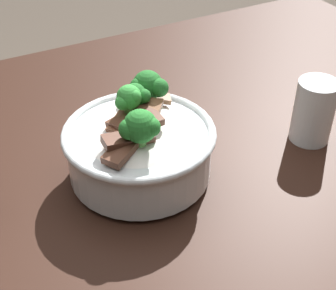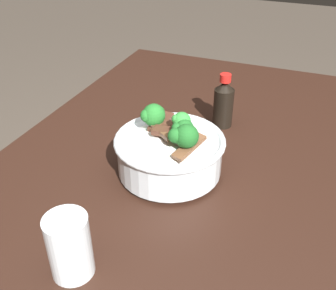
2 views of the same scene
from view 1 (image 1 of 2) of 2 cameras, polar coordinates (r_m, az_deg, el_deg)
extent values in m
cube|color=black|center=(0.79, -2.12, -2.04)|extent=(1.37, 0.84, 0.05)
cube|color=black|center=(1.52, 13.15, 0.87)|extent=(0.07, 0.07, 0.72)
cylinder|color=silver|center=(0.72, -3.18, -3.27)|extent=(0.10, 0.10, 0.01)
cylinder|color=silver|center=(0.70, -3.29, -0.87)|extent=(0.20, 0.20, 0.07)
torus|color=silver|center=(0.68, -3.39, 1.44)|extent=(0.22, 0.22, 0.01)
ellipsoid|color=white|center=(0.69, -3.34, 0.37)|extent=(0.18, 0.18, 0.06)
cube|color=brown|center=(0.68, -5.42, 2.96)|extent=(0.06, 0.05, 0.02)
cube|color=#563323|center=(0.62, -5.58, -0.87)|extent=(0.05, 0.05, 0.02)
cube|color=brown|center=(0.66, -1.90, 3.41)|extent=(0.06, 0.06, 0.02)
cube|color=#563323|center=(0.65, -4.68, 2.01)|extent=(0.04, 0.07, 0.02)
cube|color=#4C2B1E|center=(0.66, -2.27, 3.40)|extent=(0.03, 0.05, 0.01)
cube|color=brown|center=(0.72, -2.30, 5.76)|extent=(0.08, 0.05, 0.02)
cube|color=#4C2B1E|center=(0.64, -4.64, 0.68)|extent=(0.07, 0.03, 0.02)
cylinder|color=#5B9947|center=(0.68, -4.44, 3.76)|extent=(0.02, 0.02, 0.03)
sphere|color=green|center=(0.67, -4.54, 5.55)|extent=(0.03, 0.03, 0.03)
sphere|color=green|center=(0.66, -5.31, 4.90)|extent=(0.02, 0.02, 0.02)
sphere|color=green|center=(0.66, -3.93, 5.64)|extent=(0.02, 0.02, 0.02)
cylinder|color=#7AB256|center=(0.70, -3.80, 4.23)|extent=(0.02, 0.02, 0.02)
sphere|color=#1E6023|center=(0.69, -3.87, 5.78)|extent=(0.03, 0.03, 0.03)
sphere|color=#1E6023|center=(0.68, -4.75, 5.91)|extent=(0.02, 0.02, 0.02)
sphere|color=#1E6023|center=(0.68, -2.82, 5.70)|extent=(0.02, 0.02, 0.02)
cylinder|color=#7AB256|center=(0.72, -2.17, 5.14)|extent=(0.02, 0.02, 0.02)
sphere|color=#1E6023|center=(0.70, -2.22, 6.82)|extent=(0.04, 0.04, 0.04)
sphere|color=#1E6023|center=(0.70, -3.57, 6.90)|extent=(0.02, 0.02, 0.02)
sphere|color=#1E6023|center=(0.69, -1.02, 6.64)|extent=(0.03, 0.03, 0.03)
cylinder|color=#5B9947|center=(0.64, -3.16, 0.44)|extent=(0.01, 0.01, 0.02)
sphere|color=#237028|center=(0.62, -3.23, 2.19)|extent=(0.04, 0.04, 0.04)
sphere|color=#237028|center=(0.62, -4.52, 1.83)|extent=(0.03, 0.03, 0.03)
sphere|color=#237028|center=(0.62, -2.03, 2.09)|extent=(0.03, 0.03, 0.03)
cylinder|color=white|center=(0.83, 15.96, 0.94)|extent=(0.06, 0.06, 0.00)
cylinder|color=white|center=(0.80, 16.54, 3.77)|extent=(0.06, 0.06, 0.10)
cylinder|color=silver|center=(0.81, 16.27, 2.46)|extent=(0.05, 0.05, 0.05)
camera|label=2|loc=(1.11, 24.70, 34.98)|focal=42.56mm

